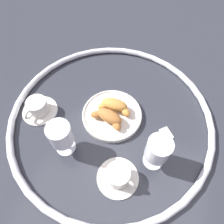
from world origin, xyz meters
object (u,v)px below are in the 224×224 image
sugar_packet (166,133)px  croissant_small (108,117)px  pastry_plate (112,115)px  coffee_cup_near (118,176)px  juice_glass_left (158,150)px  juice_glass_right (61,135)px  coffee_cup_far (38,107)px  croissant_large (115,106)px

sugar_packet → croissant_small: bearing=52.9°
pastry_plate → coffee_cup_near: coffee_cup_near is taller
juice_glass_left → sugar_packet: bearing=-100.7°
juice_glass_left → juice_glass_right: size_ratio=1.00×
pastry_plate → juice_glass_left: bearing=148.7°
coffee_cup_far → juice_glass_left: juice_glass_left is taller
coffee_cup_near → coffee_cup_far: 0.40m
croissant_large → sugar_packet: croissant_large is taller
coffee_cup_near → sugar_packet: (-0.11, -0.21, -0.02)m
pastry_plate → croissant_large: size_ratio=1.66×
croissant_large → sugar_packet: size_ratio=2.74×
croissant_large → coffee_cup_far: 0.29m
croissant_small → sugar_packet: size_ratio=2.70×
juice_glass_left → croissant_large: bearing=-36.9°
pastry_plate → coffee_cup_far: bearing=15.8°
coffee_cup_near → coffee_cup_far: bearing=-20.1°
coffee_cup_near → juice_glass_right: bearing=-10.4°
pastry_plate → coffee_cup_far: size_ratio=1.67×
croissant_small → coffee_cup_near: size_ratio=0.99×
croissant_large → croissant_small: size_ratio=1.02×
juice_glass_left → sugar_packet: juice_glass_left is taller
croissant_large → coffee_cup_near: bearing=112.0°
coffee_cup_far → croissant_small: bearing=-170.1°
coffee_cup_far → juice_glass_right: 0.20m
coffee_cup_near → juice_glass_right: (0.21, -0.04, 0.07)m
croissant_small → sugar_packet: bearing=-172.6°
coffee_cup_near → juice_glass_left: size_ratio=0.97×
croissant_large → juice_glass_right: juice_glass_right is taller
juice_glass_right → sugar_packet: bearing=-151.5°
juice_glass_left → juice_glass_right: (0.30, 0.06, -0.00)m
croissant_small → coffee_cup_far: 0.27m
coffee_cup_far → juice_glass_right: juice_glass_right is taller
juice_glass_right → sugar_packet: (-0.32, -0.17, -0.09)m
croissant_large → juice_glass_right: size_ratio=0.98×
pastry_plate → coffee_cup_near: bearing=115.2°
juice_glass_right → croissant_small: bearing=-125.2°
croissant_small → coffee_cup_far: size_ratio=0.99×
coffee_cup_near → juice_glass_right: juice_glass_right is taller
juice_glass_left → juice_glass_right: 0.30m
croissant_large → sugar_packet: (-0.21, 0.03, -0.04)m
pastry_plate → croissant_small: size_ratio=1.68×
juice_glass_left → pastry_plate: bearing=-31.3°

